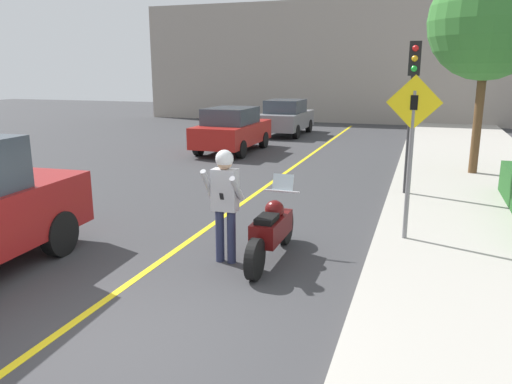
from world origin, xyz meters
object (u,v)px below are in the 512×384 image
(traffic_light, at_px, (413,89))
(street_tree, at_px, (488,22))
(person_biker, at_px, (225,194))
(parked_car_red, at_px, (232,129))
(parked_car_grey, at_px, (286,117))
(motorcycle, at_px, (272,230))
(crossing_sign, at_px, (411,143))

(traffic_light, bearing_deg, street_tree, 61.60)
(person_biker, relative_size, parked_car_red, 0.44)
(person_biker, height_order, parked_car_grey, person_biker)
(person_biker, relative_size, street_tree, 0.32)
(street_tree, bearing_deg, parked_car_red, 164.78)
(person_biker, bearing_deg, motorcycle, 27.79)
(parked_car_red, bearing_deg, traffic_light, -39.63)
(motorcycle, relative_size, parked_car_grey, 0.55)
(traffic_light, distance_m, parked_car_red, 8.74)
(person_biker, bearing_deg, parked_car_grey, 102.00)
(street_tree, xyz_separation_m, parked_car_grey, (-7.76, 7.96, -3.45))
(crossing_sign, relative_size, street_tree, 0.49)
(motorcycle, height_order, parked_car_red, parked_car_red)
(motorcycle, xyz_separation_m, person_biker, (-0.67, -0.35, 0.64))
(traffic_light, xyz_separation_m, street_tree, (1.73, 3.20, 1.70))
(person_biker, relative_size, traffic_light, 0.52)
(parked_car_red, distance_m, parked_car_grey, 5.72)
(person_biker, bearing_deg, traffic_light, 63.45)
(motorcycle, relative_size, parked_car_red, 0.55)
(person_biker, distance_m, street_tree, 9.90)
(motorcycle, distance_m, crossing_sign, 2.78)
(person_biker, distance_m, traffic_light, 5.93)
(motorcycle, height_order, person_biker, person_biker)
(motorcycle, bearing_deg, crossing_sign, 33.39)
(traffic_light, bearing_deg, crossing_sign, -87.80)
(traffic_light, xyz_separation_m, parked_car_red, (-6.60, 5.46, -1.75))
(crossing_sign, bearing_deg, traffic_light, 92.20)
(person_biker, distance_m, parked_car_red, 11.35)
(crossing_sign, height_order, street_tree, street_tree)
(parked_car_red, relative_size, parked_car_grey, 1.00)
(crossing_sign, xyz_separation_m, parked_car_grey, (-6.17, 14.61, -0.99))
(motorcycle, relative_size, crossing_sign, 0.82)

